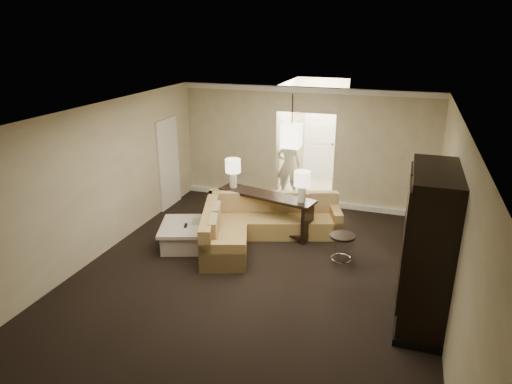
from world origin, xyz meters
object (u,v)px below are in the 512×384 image
(drink_table, at_px, (342,243))
(armoire, at_px, (427,251))
(sectional_sofa, at_px, (258,224))
(coffee_table, at_px, (190,235))
(console_table, at_px, (266,209))
(person, at_px, (289,162))

(drink_table, bearing_deg, armoire, -44.04)
(sectional_sofa, height_order, drink_table, sectional_sofa)
(sectional_sofa, bearing_deg, drink_table, -33.93)
(coffee_table, distance_m, console_table, 1.68)
(coffee_table, distance_m, armoire, 4.49)
(armoire, height_order, person, armoire)
(coffee_table, height_order, armoire, armoire)
(console_table, distance_m, person, 2.20)
(console_table, height_order, drink_table, console_table)
(sectional_sofa, bearing_deg, person, 72.72)
(console_table, distance_m, armoire, 3.83)
(sectional_sofa, xyz_separation_m, coffee_table, (-1.19, -0.68, -0.10))
(console_table, bearing_deg, armoire, -22.59)
(armoire, bearing_deg, drink_table, 135.96)
(drink_table, bearing_deg, person, 120.28)
(coffee_table, relative_size, armoire, 0.61)
(coffee_table, bearing_deg, armoire, -14.26)
(coffee_table, relative_size, person, 0.77)
(coffee_table, relative_size, drink_table, 2.44)
(coffee_table, bearing_deg, sectional_sofa, 29.74)
(drink_table, distance_m, person, 3.62)
(coffee_table, height_order, person, person)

